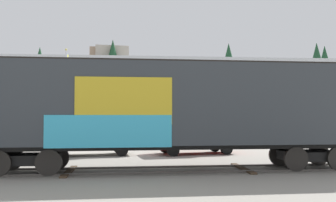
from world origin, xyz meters
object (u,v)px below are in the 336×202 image
at_px(freight_car, 174,106).
at_px(flagpole, 66,82).
at_px(parked_car_white, 89,139).
at_px(parked_car_red, 194,137).

xyz_separation_m(freight_car, flagpole, (-6.92, 14.11, 2.18)).
distance_m(flagpole, parked_car_white, 9.95).
bearing_deg(parked_car_red, parked_car_white, -177.58).
height_order(parked_car_white, parked_car_red, parked_car_red).
relative_size(parked_car_white, parked_car_red, 1.02).
distance_m(flagpole, parked_car_red, 12.61).
bearing_deg(freight_car, parked_car_white, 126.18).
bearing_deg(flagpole, parked_car_white, -71.17).
relative_size(flagpole, parked_car_white, 1.54).
bearing_deg(parked_car_white, freight_car, -53.82).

